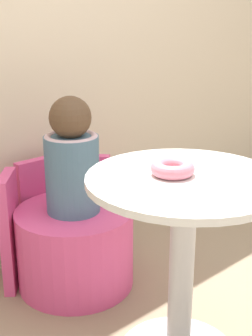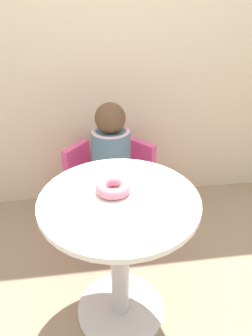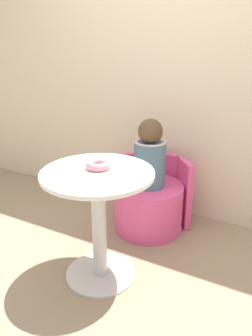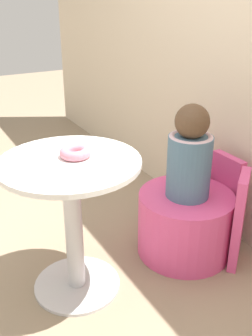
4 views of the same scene
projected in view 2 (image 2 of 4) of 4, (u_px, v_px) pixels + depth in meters
ground_plane at (138, 310)px, 1.60m from camera, size 12.00×12.00×0.00m
back_wall at (113, 41)px, 1.97m from camera, size 6.00×0.06×2.40m
round_table at (120, 240)px, 1.36m from camera, size 0.67×0.67×0.74m
tub_chair at (113, 203)px, 2.11m from camera, size 0.55×0.55×0.38m
booth_backrest at (109, 175)px, 2.26m from camera, size 0.65×0.24×0.56m
child_figure at (111, 147)px, 1.89m from camera, size 0.25×0.25×0.53m
donut at (113, 187)px, 1.26m from camera, size 0.15×0.15×0.05m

